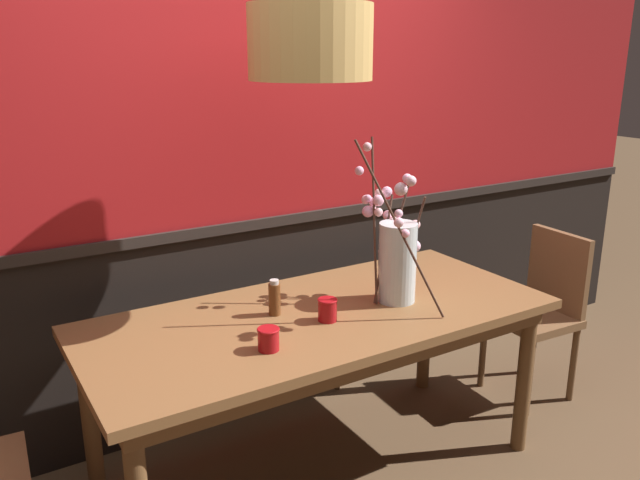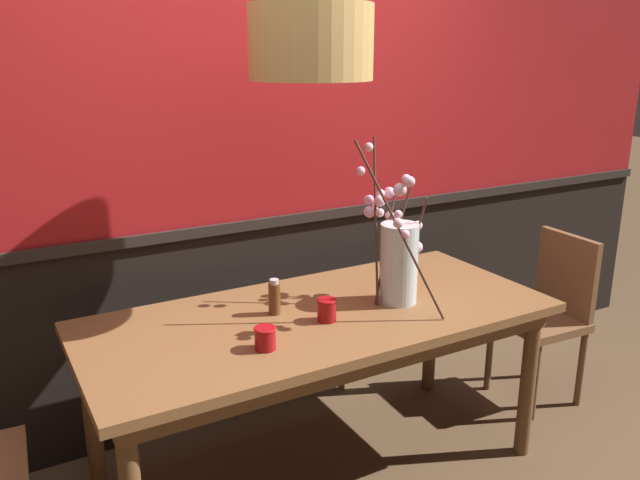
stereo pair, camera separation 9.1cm
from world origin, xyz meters
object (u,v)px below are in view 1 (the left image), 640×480
(chair_far_side_left, at_px, (193,313))
(pendant_lamp, at_px, (310,43))
(dining_table, at_px, (320,330))
(chair_far_side_right, at_px, (287,294))
(candle_holder_nearer_edge, at_px, (327,310))
(chair_head_east_end, at_px, (541,305))
(condiment_bottle, at_px, (275,298))
(candle_holder_nearer_center, at_px, (268,339))
(vase_with_blossoms, at_px, (396,258))

(chair_far_side_left, distance_m, pendant_lamp, 1.58)
(dining_table, distance_m, chair_far_side_right, 0.90)
(candle_holder_nearer_edge, height_order, pendant_lamp, pendant_lamp)
(chair_far_side_right, xyz_separation_m, candle_holder_nearer_edge, (-0.31, -0.92, 0.30))
(chair_far_side_right, distance_m, chair_head_east_end, 1.40)
(condiment_bottle, relative_size, pendant_lamp, 0.15)
(dining_table, bearing_deg, candle_holder_nearer_center, -149.78)
(chair_far_side_right, relative_size, vase_with_blossoms, 1.26)
(condiment_bottle, bearing_deg, candle_holder_nearer_edge, -47.73)
(condiment_bottle, bearing_deg, vase_with_blossoms, -14.55)
(chair_far_side_right, xyz_separation_m, chair_head_east_end, (1.11, -0.85, -0.01))
(vase_with_blossoms, bearing_deg, condiment_bottle, 165.45)
(vase_with_blossoms, xyz_separation_m, condiment_bottle, (-0.53, 0.14, -0.12))
(dining_table, distance_m, pendant_lamp, 1.17)
(chair_head_east_end, distance_m, condiment_bottle, 1.61)
(chair_far_side_right, height_order, candle_holder_nearer_edge, chair_far_side_right)
(dining_table, relative_size, pendant_lamp, 1.99)
(vase_with_blossoms, xyz_separation_m, candle_holder_nearer_edge, (-0.37, -0.03, -0.15))
(dining_table, height_order, chair_far_side_left, chair_far_side_left)
(vase_with_blossoms, relative_size, pendant_lamp, 0.74)
(chair_far_side_right, height_order, pendant_lamp, pendant_lamp)
(chair_far_side_right, bearing_deg, vase_with_blossoms, -86.23)
(dining_table, height_order, vase_with_blossoms, vase_with_blossoms)
(pendant_lamp, bearing_deg, candle_holder_nearer_center, -141.70)
(dining_table, bearing_deg, pendant_lamp, 90.23)
(candle_holder_nearer_edge, bearing_deg, dining_table, 78.08)
(vase_with_blossoms, xyz_separation_m, candle_holder_nearer_center, (-0.70, -0.15, -0.15))
(vase_with_blossoms, bearing_deg, pendant_lamp, 160.15)
(chair_head_east_end, relative_size, chair_far_side_left, 0.98)
(chair_far_side_right, xyz_separation_m, pendant_lamp, (-0.29, -0.76, 1.34))
(chair_far_side_right, relative_size, chair_head_east_end, 1.02)
(pendant_lamp, bearing_deg, vase_with_blossoms, -19.85)
(chair_far_side_left, distance_m, vase_with_blossoms, 1.19)
(dining_table, distance_m, condiment_bottle, 0.25)
(chair_far_side_right, relative_size, condiment_bottle, 6.01)
(dining_table, relative_size, candle_holder_nearer_center, 22.98)
(condiment_bottle, bearing_deg, chair_far_side_right, 58.30)
(chair_far_side_left, bearing_deg, vase_with_blossoms, -56.39)
(condiment_bottle, bearing_deg, chair_far_side_left, 96.02)
(chair_far_side_right, relative_size, chair_far_side_left, 1.00)
(chair_head_east_end, height_order, condiment_bottle, condiment_bottle)
(vase_with_blossoms, height_order, candle_holder_nearer_center, vase_with_blossoms)
(candle_holder_nearer_center, xyz_separation_m, condiment_bottle, (0.17, 0.28, 0.03))
(dining_table, xyz_separation_m, vase_with_blossoms, (0.35, -0.06, 0.28))
(dining_table, distance_m, chair_head_east_end, 1.42)
(dining_table, relative_size, chair_far_side_right, 2.15)
(candle_holder_nearer_center, bearing_deg, chair_far_side_left, 85.05)
(pendant_lamp, bearing_deg, chair_far_side_right, 68.94)
(chair_head_east_end, distance_m, candle_holder_nearer_edge, 1.46)
(vase_with_blossoms, relative_size, condiment_bottle, 4.78)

